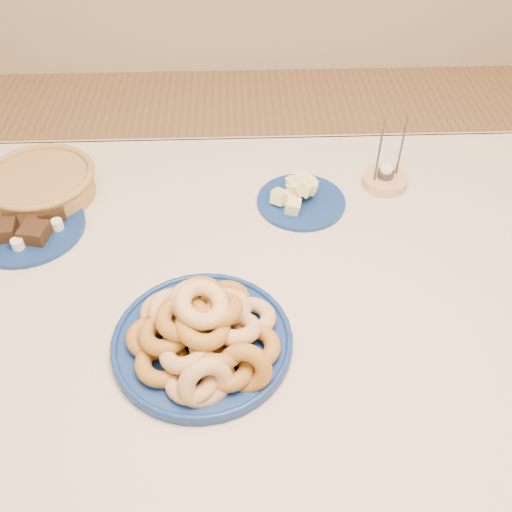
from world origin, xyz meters
name	(u,v)px	position (x,y,z in m)	size (l,w,h in m)	color
ground	(255,437)	(0.00, 0.00, 0.00)	(5.00, 5.00, 0.00)	#946D46
dining_table	(255,303)	(0.00, 0.00, 0.64)	(1.71, 1.11, 0.75)	brown
donut_platter	(203,334)	(-0.11, -0.20, 0.79)	(0.43, 0.43, 0.16)	navy
melon_plate	(299,195)	(0.12, 0.24, 0.77)	(0.29, 0.29, 0.08)	navy
brownie_plate	(28,226)	(-0.54, 0.16, 0.77)	(0.27, 0.27, 0.05)	navy
wicker_basket	(41,184)	(-0.53, 0.29, 0.79)	(0.33, 0.33, 0.07)	olive
candle_holder	(385,179)	(0.35, 0.31, 0.77)	(0.15, 0.15, 0.20)	tan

